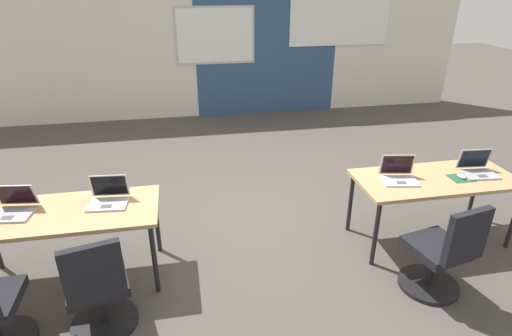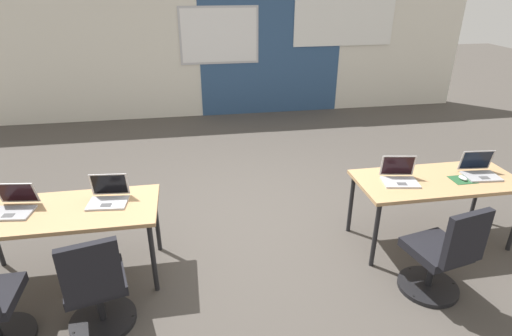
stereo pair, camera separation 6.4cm
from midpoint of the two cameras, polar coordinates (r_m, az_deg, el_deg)
name	(u,v)px [view 1 (the left image)]	position (r m, az deg, el deg)	size (l,w,h in m)	color
ground_plane	(252,224)	(4.63, -0.90, -7.87)	(24.00, 24.00, 0.00)	#47423D
back_wall_assembly	(215,42)	(8.13, -5.92, 17.16)	(10.00, 0.27, 2.80)	silver
desk_near_left	(63,218)	(3.89, -25.79, -6.26)	(1.60, 0.70, 0.72)	tan
desk_near_right	(435,183)	(4.43, 23.40, -1.92)	(1.60, 0.70, 0.72)	tan
laptop_near_right_end	(477,169)	(4.66, 28.22, -0.11)	(0.35, 0.31, 0.23)	#9E9EA3
mousepad_near_right_end	(461,178)	(4.49, 26.36, -1.27)	(0.22, 0.19, 0.00)	#23512D
mouse_near_right_end	(461,176)	(4.48, 26.41, -1.05)	(0.07, 0.10, 0.03)	silver
laptop_near_left_inner	(108,198)	(3.81, -20.39, -3.91)	(0.35, 0.30, 0.24)	#B7B7BC
chair_near_left_inner	(99,293)	(3.41, -21.65, -15.94)	(0.53, 0.58, 0.92)	black
laptop_near_right_inner	(399,175)	(4.20, 18.92, -0.96)	(0.37, 0.32, 0.24)	#B7B7BC
chair_near_right_inner	(442,256)	(3.85, 24.09, -11.22)	(0.52, 0.58, 0.92)	black
laptop_near_left_end	(13,208)	(4.00, -31.29, -4.81)	(0.37, 0.34, 0.23)	#9E9EA3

